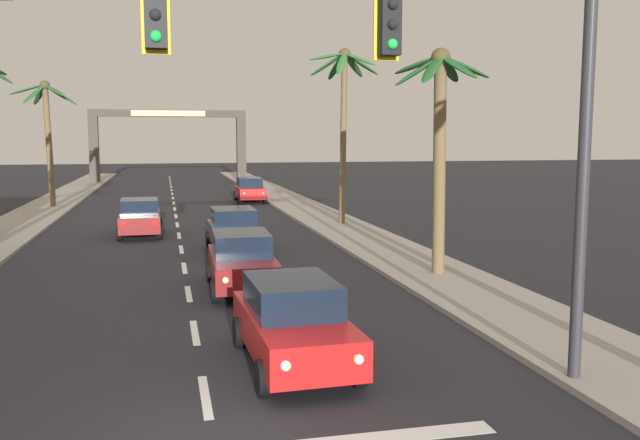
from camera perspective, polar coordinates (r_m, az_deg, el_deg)
The scene contains 13 objects.
ground_plane at distance 10.60m, azimuth -9.17°, elevation -17.75°, with size 220.00×220.00×0.00m, color #232328.
sidewalk_right at distance 31.08m, azimuth 2.69°, elevation -1.05°, with size 3.20×110.00×0.14m, color #9E998E.
lane_markings at distance 30.15m, azimuth -11.03°, elevation -1.55°, with size 4.28×88.35×0.01m.
traffic_signal_mast at distance 11.03m, azimuth 6.97°, elevation 11.98°, with size 11.10×0.41×7.48m.
sedan_lead_at_stop_bar at distance 13.25m, azimuth -2.30°, elevation -8.62°, with size 2.06×4.49×1.68m.
sedan_third_in_queue at distance 19.75m, azimuth -6.66°, elevation -3.45°, with size 2.03×4.48×1.68m.
sedan_fifth_in_queue at distance 26.44m, azimuth -7.34°, elevation -0.81°, with size 1.99×4.47×1.68m.
sedan_oncoming_far at distance 31.46m, azimuth -15.04°, elevation 0.25°, with size 2.00×4.47×1.68m.
sedan_parked_nearest_kerb at distance 46.73m, azimuth -5.99°, elevation 2.59°, with size 1.99×4.47×1.68m.
palm_left_third at distance 45.43m, azimuth -22.15°, elevation 7.83°, with size 4.07×3.63×7.94m.
palm_right_second at distance 21.34m, azimuth 10.12°, elevation 7.86°, with size 3.01×2.83×7.16m.
palm_right_third at distance 33.70m, azimuth 2.02°, elevation 10.47°, with size 3.94×3.65×8.78m.
town_gateway_arch at distance 68.84m, azimuth -12.70°, elevation 7.01°, with size 15.23×0.90×7.17m.
Camera 1 is at (-0.58, -9.61, 4.42)m, focal length 37.68 mm.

